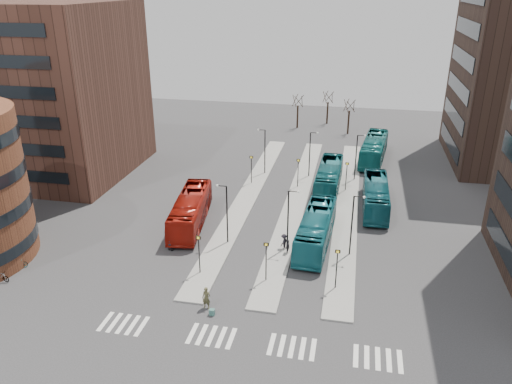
% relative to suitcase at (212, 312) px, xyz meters
% --- Properties ---
extents(ground, '(160.00, 160.00, 0.00)m').
position_rel_suitcase_xyz_m(ground, '(1.66, -6.44, -0.26)').
color(ground, '#2E2E30').
rests_on(ground, ground).
extents(island_left, '(2.50, 45.00, 0.15)m').
position_rel_suitcase_xyz_m(island_left, '(-2.34, 23.56, -0.18)').
color(island_left, gray).
rests_on(island_left, ground).
extents(island_mid, '(2.50, 45.00, 0.15)m').
position_rel_suitcase_xyz_m(island_mid, '(3.66, 23.56, -0.18)').
color(island_mid, gray).
rests_on(island_mid, ground).
extents(island_right, '(2.50, 45.00, 0.15)m').
position_rel_suitcase_xyz_m(island_right, '(9.66, 23.56, -0.18)').
color(island_right, gray).
rests_on(island_right, ground).
extents(suitcase, '(0.42, 0.34, 0.51)m').
position_rel_suitcase_xyz_m(suitcase, '(0.00, 0.00, 0.00)').
color(suitcase, navy).
rests_on(suitcase, ground).
extents(red_bus, '(4.38, 12.24, 3.34)m').
position_rel_suitcase_xyz_m(red_bus, '(-6.67, 14.90, 1.41)').
color(red_bus, '#98150B').
rests_on(red_bus, ground).
extents(teal_bus_a, '(3.38, 11.87, 3.27)m').
position_rel_suitcase_xyz_m(teal_bus_a, '(6.86, 13.19, 1.38)').
color(teal_bus_a, '#16636F').
rests_on(teal_bus_a, ground).
extents(teal_bus_b, '(3.00, 11.69, 3.24)m').
position_rel_suitcase_xyz_m(teal_bus_b, '(7.13, 27.81, 1.36)').
color(teal_bus_b, '#135B61').
rests_on(teal_bus_b, ground).
extents(teal_bus_c, '(2.76, 11.49, 3.19)m').
position_rel_suitcase_xyz_m(teal_bus_c, '(12.77, 23.04, 1.34)').
color(teal_bus_c, '#13535F').
rests_on(teal_bus_c, ground).
extents(teal_bus_d, '(4.39, 12.82, 3.50)m').
position_rel_suitcase_xyz_m(teal_bus_d, '(12.78, 40.15, 1.49)').
color(teal_bus_d, '#146565').
rests_on(teal_bus_d, ground).
extents(traveller, '(0.71, 0.48, 1.88)m').
position_rel_suitcase_xyz_m(traveller, '(-0.67, 0.78, 0.68)').
color(traveller, '#47442A').
rests_on(traveller, ground).
extents(commuter_a, '(0.88, 0.78, 1.49)m').
position_rel_suitcase_xyz_m(commuter_a, '(-6.87, 9.11, 0.49)').
color(commuter_a, black).
rests_on(commuter_a, ground).
extents(commuter_b, '(0.59, 0.97, 1.54)m').
position_rel_suitcase_xyz_m(commuter_b, '(4.45, 10.57, 0.51)').
color(commuter_b, black).
rests_on(commuter_b, ground).
extents(commuter_c, '(0.94, 1.19, 1.62)m').
position_rel_suitcase_xyz_m(commuter_c, '(3.94, 11.50, 0.55)').
color(commuter_c, black).
rests_on(commuter_c, ground).
extents(bicycle_mid, '(1.69, 0.61, 0.99)m').
position_rel_suitcase_xyz_m(bicycle_mid, '(-19.34, 0.89, 0.24)').
color(bicycle_mid, gray).
rests_on(bicycle_mid, ground).
extents(bicycle_far, '(1.80, 1.16, 0.89)m').
position_rel_suitcase_xyz_m(bicycle_far, '(-19.34, 3.21, 0.19)').
color(bicycle_far, gray).
rests_on(bicycle_far, ground).
extents(crosswalk_stripes, '(22.35, 2.40, 0.01)m').
position_rel_suitcase_xyz_m(crosswalk_stripes, '(3.41, -2.44, -0.25)').
color(crosswalk_stripes, silver).
rests_on(crosswalk_stripes, ground).
extents(office_block, '(25.00, 20.12, 22.00)m').
position_rel_suitcase_xyz_m(office_block, '(-32.34, 27.54, 10.74)').
color(office_block, '#4C2D23').
rests_on(office_block, ground).
extents(sign_poles, '(12.45, 22.12, 3.65)m').
position_rel_suitcase_xyz_m(sign_poles, '(3.26, 16.56, 2.15)').
color(sign_poles, black).
rests_on(sign_poles, ground).
extents(lamp_posts, '(14.04, 20.24, 6.12)m').
position_rel_suitcase_xyz_m(lamp_posts, '(4.30, 21.56, 3.32)').
color(lamp_posts, black).
rests_on(lamp_posts, ground).
extents(bare_trees, '(10.97, 8.14, 5.90)m').
position_rel_suitcase_xyz_m(bare_trees, '(4.33, 56.23, 2.47)').
color(bare_trees, black).
rests_on(bare_trees, ground).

